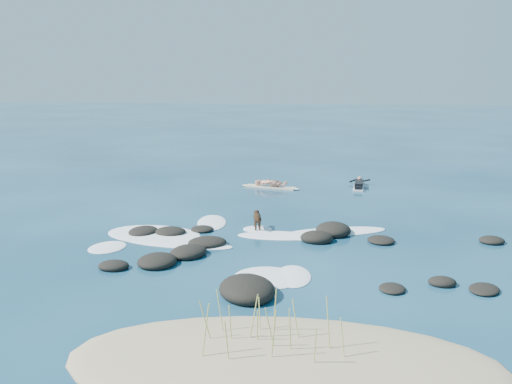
# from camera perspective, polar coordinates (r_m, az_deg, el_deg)

# --- Properties ---
(ground) EXTENTS (160.00, 160.00, 0.00)m
(ground) POSITION_cam_1_polar(r_m,az_deg,el_deg) (19.55, 4.41, -5.18)
(ground) COLOR #0A2642
(ground) RESTS_ON ground
(sand_dune) EXTENTS (9.00, 4.40, 0.60)m
(sand_dune) POSITION_cam_1_polar(r_m,az_deg,el_deg) (11.97, 2.83, -16.90)
(sand_dune) COLOR #9E8966
(sand_dune) RESTS_ON ground
(dune_grass) EXTENTS (3.04, 1.57, 1.23)m
(dune_grass) POSITION_cam_1_polar(r_m,az_deg,el_deg) (11.96, 0.93, -13.44)
(dune_grass) COLOR #AEB055
(dune_grass) RESTS_ON ground
(reef_rocks) EXTENTS (13.43, 7.86, 0.64)m
(reef_rocks) POSITION_cam_1_polar(r_m,az_deg,el_deg) (18.16, -0.21, -6.13)
(reef_rocks) COLOR black
(reef_rocks) RESTS_ON ground
(breaking_foam) EXTENTS (10.52, 8.01, 0.12)m
(breaking_foam) POSITION_cam_1_polar(r_m,az_deg,el_deg) (19.82, -2.74, -4.88)
(breaking_foam) COLOR white
(breaking_foam) RESTS_ON ground
(standing_surfer_rig) EXTENTS (3.01, 1.08, 1.73)m
(standing_surfer_rig) POSITION_cam_1_polar(r_m,az_deg,el_deg) (28.39, 1.47, 1.74)
(standing_surfer_rig) COLOR beige
(standing_surfer_rig) RESTS_ON ground
(paddling_surfer_rig) EXTENTS (1.08, 2.43, 0.42)m
(paddling_surfer_rig) POSITION_cam_1_polar(r_m,az_deg,el_deg) (29.11, 10.26, 0.73)
(paddling_surfer_rig) COLOR silver
(paddling_surfer_rig) RESTS_ON ground
(dog) EXTENTS (0.40, 1.09, 0.69)m
(dog) POSITION_cam_1_polar(r_m,az_deg,el_deg) (21.01, 0.13, -2.60)
(dog) COLOR black
(dog) RESTS_ON ground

